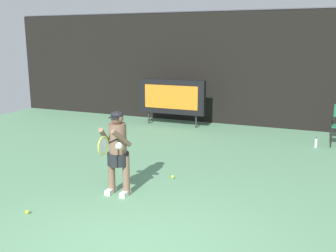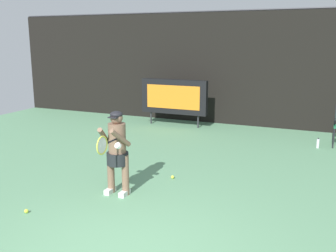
# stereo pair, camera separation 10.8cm
# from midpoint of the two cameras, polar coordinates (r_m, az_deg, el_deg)

# --- Properties ---
(backdrop_screen) EXTENTS (18.00, 0.12, 3.66)m
(backdrop_screen) POSITION_cam_midpoint_polar(r_m,az_deg,el_deg) (12.57, 13.15, 8.12)
(backdrop_screen) COLOR black
(backdrop_screen) RESTS_ON ground
(scoreboard) EXTENTS (2.20, 0.21, 1.50)m
(scoreboard) POSITION_cam_midpoint_polar(r_m,az_deg,el_deg) (12.37, 1.15, 4.35)
(scoreboard) COLOR black
(scoreboard) RESTS_ON ground
(water_bottle) EXTENTS (0.07, 0.07, 0.27)m
(water_bottle) POSITION_cam_midpoint_polar(r_m,az_deg,el_deg) (10.67, 21.59, -2.41)
(water_bottle) COLOR silver
(water_bottle) RESTS_ON ground
(tennis_player) EXTENTS (0.53, 0.60, 1.52)m
(tennis_player) POSITION_cam_midpoint_polar(r_m,az_deg,el_deg) (6.87, -7.11, -3.41)
(tennis_player) COLOR white
(tennis_player) RESTS_ON ground
(tennis_racket) EXTENTS (0.03, 0.60, 0.31)m
(tennis_racket) POSITION_cam_midpoint_polar(r_m,az_deg,el_deg) (6.29, -9.15, -2.80)
(tennis_racket) COLOR black
(tennis_ball_loose) EXTENTS (0.07, 0.07, 0.07)m
(tennis_ball_loose) POSITION_cam_midpoint_polar(r_m,az_deg,el_deg) (7.80, 1.08, -7.57)
(tennis_ball_loose) COLOR #CCDB3D
(tennis_ball_loose) RESTS_ON ground
(tennis_ball_spare) EXTENTS (0.07, 0.07, 0.07)m
(tennis_ball_spare) POSITION_cam_midpoint_polar(r_m,az_deg,el_deg) (6.72, -19.81, -11.78)
(tennis_ball_spare) COLOR #CCDB3D
(tennis_ball_spare) RESTS_ON ground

